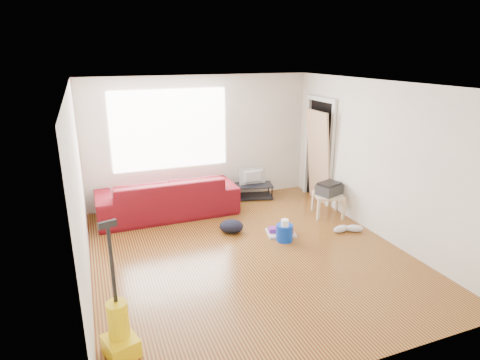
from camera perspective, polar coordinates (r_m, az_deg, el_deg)
name	(u,v)px	position (r m, az deg, el deg)	size (l,w,h in m)	color
room	(250,171)	(5.85, 1.38, 1.31)	(4.51, 5.01, 2.51)	#521E0E
sofa	(169,214)	(7.66, -10.13, -4.85)	(2.53, 0.99, 0.74)	#5E0915
tv_stand	(253,191)	(8.35, 1.93, -1.52)	(0.85, 0.62, 0.29)	black
tv	(254,177)	(8.26, 1.95, 0.45)	(0.57, 0.08, 0.33)	black
side_table	(328,198)	(7.58, 12.47, -2.45)	(0.64, 0.64, 0.41)	#CCB98E
printer	(329,189)	(7.52, 12.55, -1.20)	(0.51, 0.45, 0.22)	#29292A
bucket	(284,240)	(6.60, 6.31, -8.51)	(0.27, 0.27, 0.27)	#0937BB
toilet_paper	(285,231)	(6.48, 6.35, -7.16)	(0.12, 0.12, 0.11)	white
cleaning_tray	(281,231)	(6.80, 5.89, -7.19)	(0.53, 0.46, 0.17)	silver
backpack	(231,232)	(6.83, -1.23, -7.44)	(0.40, 0.32, 0.22)	black
sneakers	(348,229)	(7.05, 15.07, -6.70)	(0.55, 0.28, 0.12)	silver
vacuum	(119,330)	(4.43, -16.79, -19.78)	(0.38, 0.41, 1.42)	yellow
door_panel	(316,201)	(8.35, 10.71, -2.96)	(0.04, 0.74, 1.85)	tan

